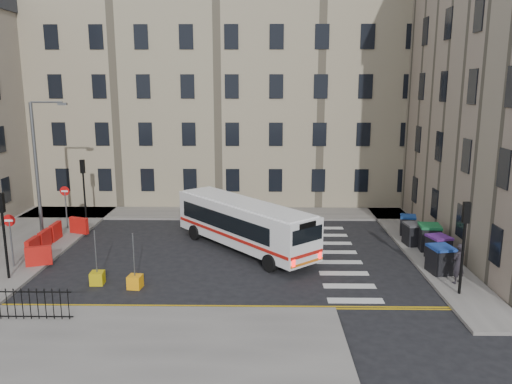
{
  "coord_description": "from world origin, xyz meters",
  "views": [
    {
      "loc": [
        0.03,
        -26.02,
        9.03
      ],
      "look_at": [
        -0.4,
        2.29,
        3.0
      ],
      "focal_mm": 35.0,
      "sensor_mm": 36.0,
      "label": 1
    }
  ],
  "objects_px": {
    "wheelie_bin_d": "(414,234)",
    "pedestrian": "(458,263)",
    "streetlamp": "(37,170)",
    "bollard_chevron": "(97,278)",
    "wheelie_bin_b": "(438,247)",
    "wheelie_bin_e": "(408,225)",
    "wheelie_bin_a": "(440,259)",
    "wheelie_bin_c": "(429,237)",
    "bus": "(244,223)",
    "bollard_yellow": "(135,282)"
  },
  "relations": [
    {
      "from": "bus",
      "to": "wheelie_bin_e",
      "type": "height_order",
      "value": "bus"
    },
    {
      "from": "wheelie_bin_c",
      "to": "bollard_chevron",
      "type": "bearing_deg",
      "value": -157.23
    },
    {
      "from": "wheelie_bin_b",
      "to": "bollard_yellow",
      "type": "height_order",
      "value": "wheelie_bin_b"
    },
    {
      "from": "wheelie_bin_b",
      "to": "bollard_yellow",
      "type": "bearing_deg",
      "value": 178.34
    },
    {
      "from": "wheelie_bin_c",
      "to": "pedestrian",
      "type": "relative_size",
      "value": 0.74
    },
    {
      "from": "streetlamp",
      "to": "bollard_chevron",
      "type": "relative_size",
      "value": 13.57
    },
    {
      "from": "bus",
      "to": "wheelie_bin_e",
      "type": "distance_m",
      "value": 10.3
    },
    {
      "from": "wheelie_bin_c",
      "to": "bollard_chevron",
      "type": "relative_size",
      "value": 2.35
    },
    {
      "from": "wheelie_bin_b",
      "to": "wheelie_bin_c",
      "type": "distance_m",
      "value": 1.56
    },
    {
      "from": "wheelie_bin_a",
      "to": "bollard_chevron",
      "type": "distance_m",
      "value": 16.34
    },
    {
      "from": "wheelie_bin_e",
      "to": "pedestrian",
      "type": "bearing_deg",
      "value": -75.5
    },
    {
      "from": "streetlamp",
      "to": "wheelie_bin_e",
      "type": "bearing_deg",
      "value": 3.76
    },
    {
      "from": "pedestrian",
      "to": "streetlamp",
      "type": "bearing_deg",
      "value": -47.64
    },
    {
      "from": "wheelie_bin_b",
      "to": "pedestrian",
      "type": "distance_m",
      "value": 3.29
    },
    {
      "from": "bollard_chevron",
      "to": "wheelie_bin_e",
      "type": "bearing_deg",
      "value": 25.2
    },
    {
      "from": "streetlamp",
      "to": "wheelie_bin_a",
      "type": "bearing_deg",
      "value": -12.99
    },
    {
      "from": "wheelie_bin_b",
      "to": "bollard_chevron",
      "type": "bearing_deg",
      "value": 175.46
    },
    {
      "from": "wheelie_bin_d",
      "to": "pedestrian",
      "type": "xyz_separation_m",
      "value": [
        0.35,
        -5.7,
        0.31
      ]
    },
    {
      "from": "bus",
      "to": "bollard_chevron",
      "type": "distance_m",
      "value": 8.43
    },
    {
      "from": "wheelie_bin_c",
      "to": "wheelie_bin_e",
      "type": "height_order",
      "value": "wheelie_bin_c"
    },
    {
      "from": "wheelie_bin_e",
      "to": "wheelie_bin_d",
      "type": "bearing_deg",
      "value": -83.11
    },
    {
      "from": "wheelie_bin_a",
      "to": "wheelie_bin_d",
      "type": "height_order",
      "value": "wheelie_bin_a"
    },
    {
      "from": "wheelie_bin_a",
      "to": "wheelie_bin_e",
      "type": "bearing_deg",
      "value": 77.7
    },
    {
      "from": "streetlamp",
      "to": "pedestrian",
      "type": "relative_size",
      "value": 4.29
    },
    {
      "from": "wheelie_bin_b",
      "to": "bollard_chevron",
      "type": "distance_m",
      "value": 17.17
    },
    {
      "from": "wheelie_bin_a",
      "to": "wheelie_bin_b",
      "type": "relative_size",
      "value": 1.01
    },
    {
      "from": "streetlamp",
      "to": "wheelie_bin_e",
      "type": "relative_size",
      "value": 6.54
    },
    {
      "from": "bus",
      "to": "wheelie_bin_b",
      "type": "height_order",
      "value": "bus"
    },
    {
      "from": "wheelie_bin_b",
      "to": "wheelie_bin_c",
      "type": "height_order",
      "value": "wheelie_bin_c"
    },
    {
      "from": "wheelie_bin_e",
      "to": "bollard_chevron",
      "type": "xyz_separation_m",
      "value": [
        -16.51,
        -7.77,
        -0.44
      ]
    },
    {
      "from": "wheelie_bin_c",
      "to": "wheelie_bin_d",
      "type": "relative_size",
      "value": 1.12
    },
    {
      "from": "pedestrian",
      "to": "wheelie_bin_b",
      "type": "bearing_deg",
      "value": -125.55
    },
    {
      "from": "bus",
      "to": "streetlamp",
      "type": "bearing_deg",
      "value": 133.76
    },
    {
      "from": "pedestrian",
      "to": "bollard_chevron",
      "type": "distance_m",
      "value": 16.64
    },
    {
      "from": "wheelie_bin_c",
      "to": "streetlamp",
      "type": "bearing_deg",
      "value": -177.09
    },
    {
      "from": "bus",
      "to": "wheelie_bin_c",
      "type": "relative_size",
      "value": 6.39
    },
    {
      "from": "wheelie_bin_c",
      "to": "pedestrian",
      "type": "bearing_deg",
      "value": -86.24
    },
    {
      "from": "bollard_yellow",
      "to": "wheelie_bin_b",
      "type": "bearing_deg",
      "value": 13.95
    },
    {
      "from": "pedestrian",
      "to": "wheelie_bin_e",
      "type": "bearing_deg",
      "value": -120.81
    },
    {
      "from": "streetlamp",
      "to": "wheelie_bin_b",
      "type": "bearing_deg",
      "value": -7.8
    },
    {
      "from": "bus",
      "to": "bollard_yellow",
      "type": "relative_size",
      "value": 15.04
    },
    {
      "from": "wheelie_bin_d",
      "to": "bollard_chevron",
      "type": "height_order",
      "value": "wheelie_bin_d"
    },
    {
      "from": "wheelie_bin_a",
      "to": "pedestrian",
      "type": "relative_size",
      "value": 0.72
    },
    {
      "from": "bus",
      "to": "wheelie_bin_a",
      "type": "relative_size",
      "value": 6.58
    },
    {
      "from": "streetlamp",
      "to": "pedestrian",
      "type": "bearing_deg",
      "value": -16.03
    },
    {
      "from": "streetlamp",
      "to": "wheelie_bin_c",
      "type": "distance_m",
      "value": 22.52
    },
    {
      "from": "bollard_yellow",
      "to": "wheelie_bin_c",
      "type": "bearing_deg",
      "value": 19.37
    },
    {
      "from": "wheelie_bin_a",
      "to": "wheelie_bin_b",
      "type": "height_order",
      "value": "wheelie_bin_a"
    },
    {
      "from": "wheelie_bin_b",
      "to": "wheelie_bin_d",
      "type": "distance_m",
      "value": 2.5
    },
    {
      "from": "wheelie_bin_a",
      "to": "wheelie_bin_c",
      "type": "relative_size",
      "value": 0.97
    }
  ]
}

